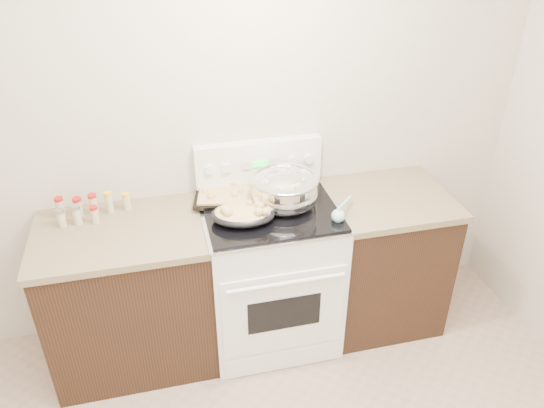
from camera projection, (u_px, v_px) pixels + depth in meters
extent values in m
cube|color=beige|center=(195.00, 123.00, 3.00)|extent=(4.00, 0.05, 2.70)
cube|color=black|center=(132.00, 298.00, 3.09)|extent=(0.90, 0.64, 0.88)
cube|color=brown|center=(120.00, 233.00, 2.85)|extent=(0.93, 0.67, 0.04)
cube|color=black|center=(380.00, 260.00, 3.41)|extent=(0.70, 0.64, 0.88)
cube|color=brown|center=(388.00, 198.00, 3.17)|extent=(0.73, 0.67, 0.04)
cube|color=white|center=(270.00, 275.00, 3.24)|extent=(0.76, 0.66, 0.92)
cube|color=white|center=(284.00, 313.00, 2.96)|extent=(0.70, 0.01, 0.55)
cube|color=black|center=(284.00, 314.00, 2.96)|extent=(0.42, 0.01, 0.22)
cylinder|color=white|center=(286.00, 283.00, 2.80)|extent=(0.65, 0.02, 0.02)
cube|color=white|center=(283.00, 360.00, 3.16)|extent=(0.70, 0.01, 0.14)
cube|color=silver|center=(270.00, 211.00, 3.00)|extent=(0.78, 0.68, 0.01)
cube|color=black|center=(270.00, 209.00, 2.99)|extent=(0.74, 0.64, 0.01)
cube|color=white|center=(258.00, 163.00, 3.16)|extent=(0.76, 0.07, 0.28)
cylinder|color=white|center=(209.00, 170.00, 3.06)|extent=(0.06, 0.02, 0.06)
cylinder|color=white|center=(226.00, 168.00, 3.08)|extent=(0.06, 0.02, 0.06)
cylinder|color=white|center=(293.00, 161.00, 3.16)|extent=(0.06, 0.02, 0.06)
cylinder|color=white|center=(309.00, 159.00, 3.18)|extent=(0.06, 0.02, 0.06)
cube|color=#19E533|center=(260.00, 164.00, 3.12)|extent=(0.09, 0.00, 0.04)
cube|color=silver|center=(247.00, 166.00, 3.10)|extent=(0.05, 0.00, 0.05)
cube|color=silver|center=(273.00, 163.00, 3.13)|extent=(0.05, 0.00, 0.05)
ellipsoid|color=silver|center=(285.00, 193.00, 2.98)|extent=(0.43, 0.43, 0.22)
cylinder|color=silver|center=(285.00, 204.00, 3.02)|extent=(0.21, 0.21, 0.01)
torus|color=silver|center=(285.00, 179.00, 2.94)|extent=(0.38, 0.38, 0.02)
cylinder|color=silver|center=(285.00, 189.00, 2.97)|extent=(0.36, 0.36, 0.13)
cylinder|color=olive|center=(285.00, 181.00, 2.94)|extent=(0.34, 0.34, 0.00)
cube|color=beige|center=(283.00, 182.00, 2.92)|extent=(0.03, 0.03, 0.02)
cube|color=beige|center=(276.00, 180.00, 2.94)|extent=(0.04, 0.04, 0.03)
cube|color=beige|center=(282.00, 172.00, 3.02)|extent=(0.03, 0.03, 0.03)
cube|color=beige|center=(304.00, 173.00, 3.01)|extent=(0.04, 0.04, 0.03)
cube|color=beige|center=(278.00, 188.00, 2.86)|extent=(0.03, 0.03, 0.03)
cube|color=beige|center=(297.00, 187.00, 2.87)|extent=(0.04, 0.04, 0.03)
cube|color=beige|center=(297.00, 186.00, 2.89)|extent=(0.03, 0.03, 0.03)
cube|color=beige|center=(282.00, 190.00, 2.85)|extent=(0.03, 0.03, 0.03)
cube|color=beige|center=(298.00, 185.00, 2.89)|extent=(0.03, 0.03, 0.02)
cube|color=beige|center=(292.00, 188.00, 2.86)|extent=(0.05, 0.05, 0.03)
cube|color=beige|center=(274.00, 185.00, 2.89)|extent=(0.03, 0.03, 0.02)
cube|color=beige|center=(288.00, 179.00, 2.95)|extent=(0.04, 0.04, 0.03)
cube|color=beige|center=(286.00, 169.00, 3.06)|extent=(0.04, 0.04, 0.02)
cube|color=beige|center=(287.00, 168.00, 3.06)|extent=(0.03, 0.03, 0.02)
cube|color=beige|center=(266.00, 183.00, 2.91)|extent=(0.04, 0.04, 0.03)
cube|color=beige|center=(303.00, 181.00, 2.93)|extent=(0.04, 0.04, 0.02)
cube|color=beige|center=(282.00, 179.00, 2.95)|extent=(0.05, 0.05, 0.03)
ellipsoid|color=black|center=(243.00, 215.00, 2.86)|extent=(0.39, 0.30, 0.08)
ellipsoid|color=#D9B474|center=(243.00, 213.00, 2.85)|extent=(0.35, 0.27, 0.06)
sphere|color=#D9B474|center=(258.00, 205.00, 2.86)|extent=(0.05, 0.05, 0.05)
sphere|color=#D9B474|center=(225.00, 209.00, 2.81)|extent=(0.05, 0.05, 0.05)
sphere|color=#D9B474|center=(259.00, 212.00, 2.79)|extent=(0.05, 0.05, 0.05)
sphere|color=#D9B474|center=(257.00, 200.00, 2.89)|extent=(0.05, 0.05, 0.05)
sphere|color=#D9B474|center=(265.00, 212.00, 2.79)|extent=(0.04, 0.04, 0.04)
sphere|color=#D9B474|center=(249.00, 203.00, 2.87)|extent=(0.04, 0.04, 0.04)
sphere|color=#D9B474|center=(261.00, 206.00, 2.84)|extent=(0.04, 0.04, 0.04)
sphere|color=#D9B474|center=(228.00, 213.00, 2.79)|extent=(0.05, 0.05, 0.05)
cube|color=black|center=(233.00, 195.00, 3.09)|extent=(0.49, 0.39, 0.02)
cube|color=#D9B474|center=(232.00, 193.00, 3.09)|extent=(0.44, 0.34, 0.02)
sphere|color=#D9B474|center=(241.00, 191.00, 3.08)|extent=(0.03, 0.03, 0.03)
sphere|color=#D9B474|center=(205.00, 191.00, 3.08)|extent=(0.04, 0.04, 0.04)
sphere|color=#D9B474|center=(233.00, 184.00, 3.15)|extent=(0.03, 0.03, 0.03)
sphere|color=#D9B474|center=(235.00, 195.00, 3.04)|extent=(0.04, 0.04, 0.04)
sphere|color=#D9B474|center=(251.00, 185.00, 3.16)|extent=(0.04, 0.04, 0.04)
sphere|color=#D9B474|center=(257.00, 186.00, 3.13)|extent=(0.04, 0.04, 0.04)
sphere|color=#D9B474|center=(252.00, 197.00, 3.03)|extent=(0.04, 0.04, 0.04)
sphere|color=#D9B474|center=(211.00, 196.00, 3.03)|extent=(0.04, 0.04, 0.04)
sphere|color=#D9B474|center=(254.00, 192.00, 3.07)|extent=(0.04, 0.04, 0.04)
sphere|color=#D9B474|center=(256.00, 196.00, 3.03)|extent=(0.04, 0.04, 0.04)
cylinder|color=#A07449|center=(273.00, 202.00, 3.03)|extent=(0.04, 0.23, 0.01)
sphere|color=#A07449|center=(276.00, 212.00, 2.93)|extent=(0.04, 0.04, 0.04)
sphere|color=#96D7E0|center=(338.00, 216.00, 2.87)|extent=(0.08, 0.08, 0.08)
cylinder|color=#96D7E0|center=(345.00, 203.00, 2.94)|extent=(0.16, 0.20, 0.07)
cylinder|color=#BFB28C|center=(61.00, 209.00, 2.93)|extent=(0.05, 0.05, 0.11)
cylinder|color=#B21414|center=(58.00, 199.00, 2.89)|extent=(0.05, 0.05, 0.02)
cylinder|color=#BFB28C|center=(79.00, 208.00, 2.94)|extent=(0.05, 0.05, 0.10)
cylinder|color=#B21414|center=(77.00, 199.00, 2.91)|extent=(0.05, 0.05, 0.02)
cylinder|color=#BFB28C|center=(94.00, 206.00, 2.95)|extent=(0.04, 0.04, 0.11)
cylinder|color=#B21414|center=(92.00, 196.00, 2.92)|extent=(0.05, 0.05, 0.02)
cylinder|color=#BFB28C|center=(110.00, 204.00, 2.96)|extent=(0.04, 0.04, 0.11)
cylinder|color=gold|center=(108.00, 194.00, 2.93)|extent=(0.04, 0.04, 0.02)
cylinder|color=#BFB28C|center=(127.00, 203.00, 3.00)|extent=(0.04, 0.04, 0.09)
cylinder|color=gold|center=(126.00, 195.00, 2.97)|extent=(0.05, 0.05, 0.02)
cylinder|color=#BFB28C|center=(62.00, 219.00, 2.85)|extent=(0.04, 0.04, 0.09)
cylinder|color=#B2B2B7|center=(60.00, 211.00, 2.82)|extent=(0.05, 0.05, 0.02)
cylinder|color=#BFB28C|center=(77.00, 216.00, 2.87)|extent=(0.05, 0.05, 0.09)
cylinder|color=#B2B2B7|center=(75.00, 208.00, 2.84)|extent=(0.05, 0.05, 0.02)
cylinder|color=#BFB28C|center=(95.00, 216.00, 2.88)|extent=(0.04, 0.04, 0.09)
cylinder|color=#B21414|center=(93.00, 208.00, 2.85)|extent=(0.04, 0.04, 0.02)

